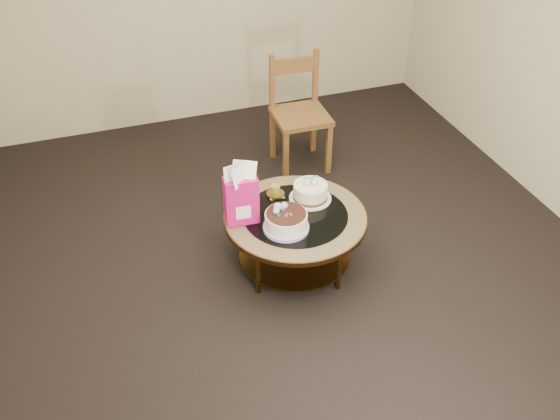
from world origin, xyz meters
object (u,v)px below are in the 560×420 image
object	(u,v)px
coffee_table	(295,223)
cream_cake	(310,192)
decorated_cake	(286,222)
dining_chair	(299,113)
gift_bag	(241,194)

from	to	relation	value
coffee_table	cream_cake	xyz separation A→B (m)	(0.17, 0.14, 0.14)
decorated_cake	dining_chair	xyz separation A→B (m)	(0.64, 1.44, -0.01)
coffee_table	gift_bag	world-z (taller)	gift_bag
cream_cake	gift_bag	size ratio (longest dim) A/B	0.68
decorated_cake	cream_cake	distance (m)	0.39
gift_bag	dining_chair	size ratio (longest dim) A/B	0.45
coffee_table	dining_chair	world-z (taller)	dining_chair
decorated_cake	cream_cake	size ratio (longest dim) A/B	1.03
decorated_cake	dining_chair	world-z (taller)	dining_chair
dining_chair	decorated_cake	bearing A→B (deg)	-111.90
cream_cake	dining_chair	world-z (taller)	dining_chair
coffee_table	gift_bag	size ratio (longest dim) A/B	2.25
gift_bag	coffee_table	bearing A→B (deg)	-4.62
coffee_table	gift_bag	distance (m)	0.48
decorated_cake	gift_bag	xyz separation A→B (m)	(-0.26, 0.19, 0.16)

